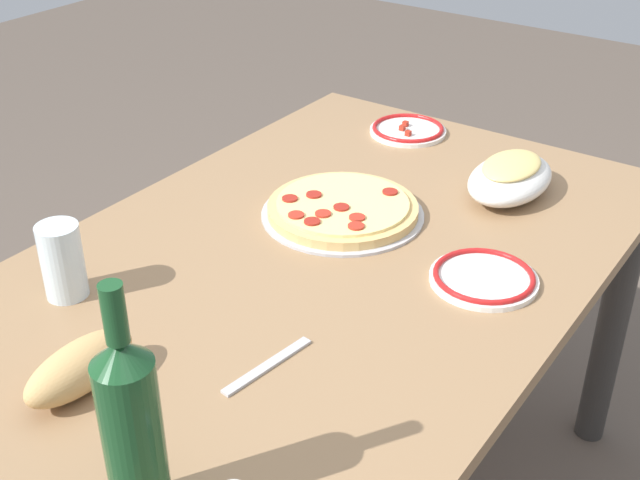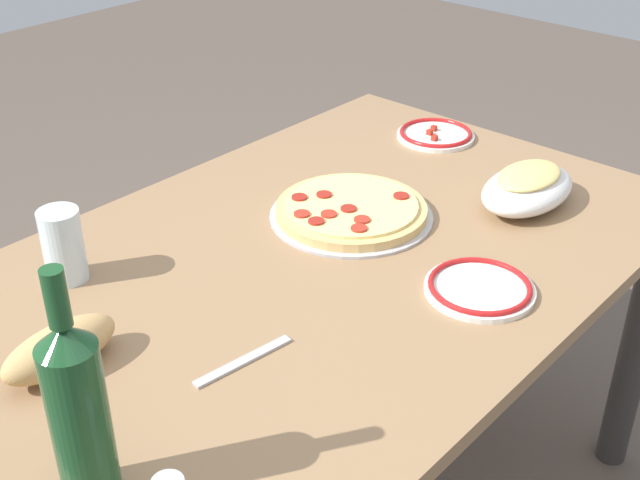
{
  "view_description": "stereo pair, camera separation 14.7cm",
  "coord_description": "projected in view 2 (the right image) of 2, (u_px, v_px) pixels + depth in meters",
  "views": [
    {
      "loc": [
        -1.04,
        -0.73,
        1.49
      ],
      "look_at": [
        0.0,
        0.0,
        0.74
      ],
      "focal_mm": 46.57,
      "sensor_mm": 36.0,
      "label": 1
    },
    {
      "loc": [
        -0.95,
        -0.85,
        1.49
      ],
      "look_at": [
        0.0,
        0.0,
        0.74
      ],
      "focal_mm": 46.57,
      "sensor_mm": 36.0,
      "label": 2
    }
  ],
  "objects": [
    {
      "name": "fork_right",
      "position": [
        244.0,
        361.0,
        1.23
      ],
      "size": [
        0.17,
        0.04,
        0.0
      ],
      "primitive_type": "cube",
      "rotation": [
        0.0,
        0.0,
        3.01
      ],
      "color": "#B7B7BC",
      "rests_on": "dining_table"
    },
    {
      "name": "baked_pasta_dish",
      "position": [
        528.0,
        186.0,
        1.64
      ],
      "size": [
        0.24,
        0.15,
        0.08
      ],
      "color": "white",
      "rests_on": "dining_table"
    },
    {
      "name": "side_plate_far",
      "position": [
        480.0,
        288.0,
        1.38
      ],
      "size": [
        0.19,
        0.19,
        0.02
      ],
      "color": "white",
      "rests_on": "dining_table"
    },
    {
      "name": "pepperoni_pizza",
      "position": [
        351.0,
        211.0,
        1.6
      ],
      "size": [
        0.32,
        0.32,
        0.03
      ],
      "color": "#B7B7BC",
      "rests_on": "dining_table"
    },
    {
      "name": "wine_bottle",
      "position": [
        78.0,
        411.0,
        0.94
      ],
      "size": [
        0.07,
        0.07,
        0.32
      ],
      "color": "#194723",
      "rests_on": "dining_table"
    },
    {
      "name": "water_glass",
      "position": [
        63.0,
        246.0,
        1.39
      ],
      "size": [
        0.07,
        0.07,
        0.13
      ],
      "primitive_type": "cylinder",
      "color": "silver",
      "rests_on": "dining_table"
    },
    {
      "name": "side_plate_near",
      "position": [
        436.0,
        134.0,
        1.94
      ],
      "size": [
        0.18,
        0.18,
        0.02
      ],
      "color": "white",
      "rests_on": "dining_table"
    },
    {
      "name": "dining_table",
      "position": [
        320.0,
        304.0,
        1.55
      ],
      "size": [
        1.4,
        0.9,
        0.71
      ],
      "color": "#93704C",
      "rests_on": "ground"
    },
    {
      "name": "bread_loaf",
      "position": [
        60.0,
        349.0,
        1.2
      ],
      "size": [
        0.18,
        0.08,
        0.07
      ],
      "primitive_type": "ellipsoid",
      "color": "tan",
      "rests_on": "dining_table"
    }
  ]
}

